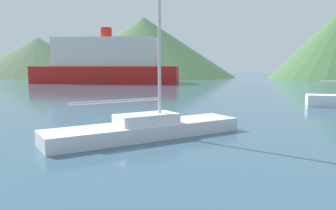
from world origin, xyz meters
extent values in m
cube|color=silver|center=(-1.63, 13.88, 0.26)|extent=(6.95, 6.00, 0.51)
cube|color=silver|center=(-1.63, 13.88, 0.69)|extent=(2.50, 2.32, 0.36)
cylinder|color=#BCBCC1|center=(-2.52, 13.18, 1.41)|extent=(2.72, 2.18, 0.10)
cube|color=red|center=(-15.05, 52.01, 1.27)|extent=(22.39, 7.71, 2.54)
cube|color=silver|center=(-15.05, 52.01, 4.71)|extent=(15.71, 6.44, 4.33)
cylinder|color=red|center=(-15.05, 52.01, 7.67)|extent=(1.74, 1.74, 1.60)
cone|color=#4C6647|center=(-41.16, 79.65, 4.80)|extent=(34.42, 34.42, 9.61)
cone|color=#476B42|center=(-14.59, 79.57, 7.01)|extent=(43.15, 43.15, 14.02)
camera|label=1|loc=(0.60, 2.08, 2.64)|focal=35.00mm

